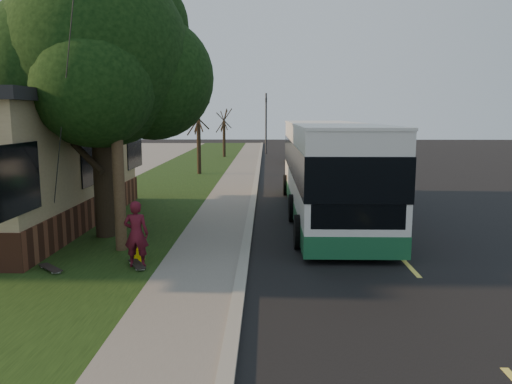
{
  "coord_description": "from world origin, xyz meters",
  "views": [
    {
      "loc": [
        0.55,
        -11.8,
        3.65
      ],
      "look_at": [
        0.26,
        1.85,
        1.5
      ],
      "focal_mm": 35.0,
      "sensor_mm": 36.0,
      "label": 1
    }
  ],
  "objects_px": {
    "utility_pole": "(114,74)",
    "distant_car": "(300,153)",
    "transit_bus": "(328,167)",
    "bare_tree_far": "(224,134)",
    "skateboard_main": "(137,264)",
    "skateboarder": "(136,234)",
    "fire_hydrant": "(138,246)",
    "skateboard_spare": "(50,268)",
    "dumpster": "(11,198)",
    "bare_tree_near": "(199,139)",
    "traffic_signal": "(266,119)",
    "leafy_tree": "(100,60)"
  },
  "relations": [
    {
      "from": "dumpster",
      "to": "utility_pole",
      "type": "bearing_deg",
      "value": -39.97
    },
    {
      "from": "skateboard_main",
      "to": "skateboard_spare",
      "type": "distance_m",
      "value": 1.95
    },
    {
      "from": "traffic_signal",
      "to": "skateboard_main",
      "type": "distance_m",
      "value": 34.77
    },
    {
      "from": "bare_tree_near",
      "to": "dumpster",
      "type": "bearing_deg",
      "value": -111.28
    },
    {
      "from": "bare_tree_near",
      "to": "fire_hydrant",
      "type": "bearing_deg",
      "value": -87.14
    },
    {
      "from": "fire_hydrant",
      "to": "bare_tree_near",
      "type": "xyz_separation_m",
      "value": [
        -0.9,
        18.0,
        1.72
      ]
    },
    {
      "from": "fire_hydrant",
      "to": "utility_pole",
      "type": "relative_size",
      "value": 0.08
    },
    {
      "from": "leafy_tree",
      "to": "traffic_signal",
      "type": "height_order",
      "value": "leafy_tree"
    },
    {
      "from": "bare_tree_far",
      "to": "dumpster",
      "type": "bearing_deg",
      "value": -102.43
    },
    {
      "from": "leafy_tree",
      "to": "skateboarder",
      "type": "xyz_separation_m",
      "value": [
        1.67,
        -3.12,
        -4.31
      ]
    },
    {
      "from": "bare_tree_far",
      "to": "skateboard_main",
      "type": "height_order",
      "value": "bare_tree_far"
    },
    {
      "from": "utility_pole",
      "to": "traffic_signal",
      "type": "xyz_separation_m",
      "value": [
        3.81,
        33.01,
        -1.47
      ]
    },
    {
      "from": "fire_hydrant",
      "to": "skateboard_main",
      "type": "relative_size",
      "value": 0.86
    },
    {
      "from": "fire_hydrant",
      "to": "utility_pole",
      "type": "height_order",
      "value": "utility_pole"
    },
    {
      "from": "fire_hydrant",
      "to": "distant_car",
      "type": "distance_m",
      "value": 26.51
    },
    {
      "from": "fire_hydrant",
      "to": "distant_car",
      "type": "relative_size",
      "value": 0.17
    },
    {
      "from": "bare_tree_near",
      "to": "dumpster",
      "type": "distance_m",
      "value": 13.7
    },
    {
      "from": "skateboarder",
      "to": "fire_hydrant",
      "type": "bearing_deg",
      "value": -78.8
    },
    {
      "from": "utility_pole",
      "to": "dumpster",
      "type": "distance_m",
      "value": 7.77
    },
    {
      "from": "fire_hydrant",
      "to": "skateboard_spare",
      "type": "relative_size",
      "value": 0.96
    },
    {
      "from": "bare_tree_near",
      "to": "dumpster",
      "type": "height_order",
      "value": "bare_tree_near"
    },
    {
      "from": "skateboard_main",
      "to": "traffic_signal",
      "type": "bearing_deg",
      "value": 85.03
    },
    {
      "from": "transit_bus",
      "to": "dumpster",
      "type": "bearing_deg",
      "value": -176.78
    },
    {
      "from": "utility_pole",
      "to": "skateboard_spare",
      "type": "height_order",
      "value": "utility_pole"
    },
    {
      "from": "skateboarder",
      "to": "skateboard_spare",
      "type": "distance_m",
      "value": 2.09
    },
    {
      "from": "utility_pole",
      "to": "fire_hydrant",
      "type": "bearing_deg",
      "value": -54.62
    },
    {
      "from": "fire_hydrant",
      "to": "utility_pole",
      "type": "distance_m",
      "value": 4.37
    },
    {
      "from": "transit_bus",
      "to": "distant_car",
      "type": "xyz_separation_m",
      "value": [
        0.34,
        19.97,
        -1.03
      ]
    },
    {
      "from": "bare_tree_far",
      "to": "leafy_tree",
      "type": "bearing_deg",
      "value": -92.45
    },
    {
      "from": "skateboarder",
      "to": "transit_bus",
      "type": "bearing_deg",
      "value": -130.11
    },
    {
      "from": "leafy_tree",
      "to": "bare_tree_far",
      "type": "bearing_deg",
      "value": 87.55
    },
    {
      "from": "skateboard_spare",
      "to": "dumpster",
      "type": "relative_size",
      "value": 0.47
    },
    {
      "from": "fire_hydrant",
      "to": "traffic_signal",
      "type": "bearing_deg",
      "value": 84.79
    },
    {
      "from": "utility_pole",
      "to": "skateboarder",
      "type": "bearing_deg",
      "value": -61.16
    },
    {
      "from": "skateboarder",
      "to": "distant_car",
      "type": "height_order",
      "value": "skateboarder"
    },
    {
      "from": "traffic_signal",
      "to": "transit_bus",
      "type": "bearing_deg",
      "value": -85.45
    },
    {
      "from": "skateboarder",
      "to": "distant_car",
      "type": "distance_m",
      "value": 26.95
    },
    {
      "from": "utility_pole",
      "to": "leafy_tree",
      "type": "bearing_deg",
      "value": 117.6
    },
    {
      "from": "transit_bus",
      "to": "skateboarder",
      "type": "distance_m",
      "value": 8.32
    },
    {
      "from": "utility_pole",
      "to": "distant_car",
      "type": "xyz_separation_m",
      "value": [
        6.38,
        24.91,
        -3.89
      ]
    },
    {
      "from": "skateboarder",
      "to": "bare_tree_far",
      "type": "bearing_deg",
      "value": -89.9
    },
    {
      "from": "skateboard_spare",
      "to": "transit_bus",
      "type": "bearing_deg",
      "value": 43.41
    },
    {
      "from": "skateboard_main",
      "to": "transit_bus",
      "type": "bearing_deg",
      "value": 50.91
    },
    {
      "from": "skateboard_main",
      "to": "dumpster",
      "type": "relative_size",
      "value": 0.52
    },
    {
      "from": "leafy_tree",
      "to": "skateboard_spare",
      "type": "height_order",
      "value": "leafy_tree"
    },
    {
      "from": "fire_hydrant",
      "to": "dumpster",
      "type": "distance_m",
      "value": 7.9
    },
    {
      "from": "bare_tree_far",
      "to": "distant_car",
      "type": "bearing_deg",
      "value": -34.04
    },
    {
      "from": "skateboard_main",
      "to": "dumpster",
      "type": "height_order",
      "value": "dumpster"
    },
    {
      "from": "fire_hydrant",
      "to": "distant_car",
      "type": "bearing_deg",
      "value": 77.65
    },
    {
      "from": "traffic_signal",
      "to": "skateboard_main",
      "type": "height_order",
      "value": "traffic_signal"
    }
  ]
}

